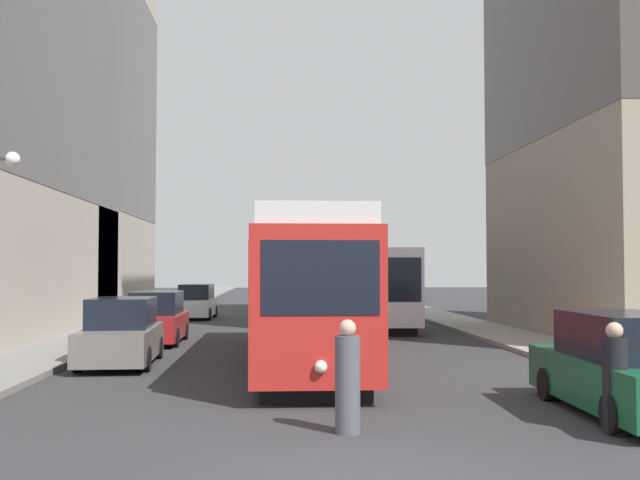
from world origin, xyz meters
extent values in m
cube|color=gray|center=(-7.79, 40.00, 0.07)|extent=(2.63, 120.00, 0.15)
cube|color=gray|center=(7.79, 40.00, 0.07)|extent=(2.63, 120.00, 0.15)
cube|color=black|center=(-0.20, 12.24, 0.17)|extent=(2.28, 13.61, 0.35)
cube|color=red|center=(-0.20, 12.24, 1.90)|extent=(2.67, 14.79, 3.10)
cube|color=black|center=(-0.20, 12.24, 2.60)|extent=(2.70, 14.20, 1.08)
cube|color=silver|center=(-0.20, 12.24, 3.67)|extent=(2.46, 14.49, 0.44)
cube|color=black|center=(-0.17, 4.88, 2.44)|extent=(2.21, 0.09, 1.40)
sphere|color=#F2EACC|center=(-0.17, 4.81, 0.80)|extent=(0.24, 0.24, 0.24)
cube|color=black|center=(3.66, 25.77, 0.17)|extent=(2.58, 11.81, 0.35)
cube|color=silver|center=(3.66, 25.77, 1.90)|extent=(3.00, 12.84, 3.10)
cube|color=black|center=(3.66, 25.77, 2.44)|extent=(3.01, 12.33, 1.30)
cube|color=black|center=(3.44, 19.42, 2.21)|extent=(2.31, 0.16, 1.71)
cylinder|color=black|center=(-6.02, 16.27, 0.32)|extent=(0.18, 0.64, 0.64)
cylinder|color=black|center=(-6.04, 19.05, 0.32)|extent=(0.18, 0.64, 0.64)
cylinder|color=black|center=(-4.31, 16.28, 0.32)|extent=(0.18, 0.64, 0.64)
cylinder|color=black|center=(-4.33, 19.06, 0.32)|extent=(0.18, 0.64, 0.64)
cube|color=maroon|center=(-5.18, 17.67, 0.60)|extent=(1.82, 4.50, 0.84)
cube|color=black|center=(-5.18, 17.78, 1.42)|extent=(1.60, 2.48, 0.80)
cylinder|color=black|center=(-5.97, 10.20, 0.32)|extent=(0.21, 0.65, 0.64)
cylinder|color=black|center=(-6.09, 13.02, 0.32)|extent=(0.21, 0.65, 0.64)
cylinder|color=black|center=(-4.26, 10.27, 0.32)|extent=(0.21, 0.65, 0.64)
cylinder|color=black|center=(-4.38, 13.10, 0.32)|extent=(0.21, 0.65, 0.64)
cube|color=slate|center=(-5.18, 11.65, 0.60)|extent=(1.99, 4.63, 0.84)
cube|color=black|center=(-5.18, 11.76, 1.42)|extent=(1.69, 2.57, 0.80)
cylinder|color=black|center=(6.07, 5.55, 0.32)|extent=(0.20, 0.64, 0.64)
cylinder|color=black|center=(4.36, 5.59, 0.32)|extent=(0.20, 0.64, 0.64)
cylinder|color=black|center=(4.28, 2.53, 0.32)|extent=(0.20, 0.64, 0.64)
cube|color=#14512D|center=(5.18, 4.04, 0.60)|extent=(1.92, 4.98, 0.84)
cube|color=black|center=(5.17, 3.91, 1.42)|extent=(1.65, 2.76, 0.80)
cylinder|color=black|center=(-6.08, 29.68, 0.32)|extent=(0.20, 0.65, 0.64)
cylinder|color=black|center=(-5.98, 32.53, 0.32)|extent=(0.20, 0.65, 0.64)
cylinder|color=black|center=(-4.37, 29.62, 0.32)|extent=(0.20, 0.65, 0.64)
cylinder|color=black|center=(-4.27, 32.47, 0.32)|extent=(0.20, 0.65, 0.64)
cube|color=silver|center=(-5.18, 31.07, 0.60)|extent=(1.96, 4.67, 0.84)
cube|color=black|center=(-5.17, 31.19, 1.42)|extent=(1.67, 2.59, 0.80)
cylinder|color=black|center=(4.36, 2.58, 0.75)|extent=(0.39, 0.39, 1.50)
sphere|color=tan|center=(4.36, 2.58, 1.62)|extent=(0.27, 0.27, 0.27)
cylinder|color=#4C4C56|center=(0.14, 2.86, 0.77)|extent=(0.40, 0.40, 1.54)
sphere|color=tan|center=(0.14, 2.86, 1.66)|extent=(0.27, 0.27, 0.27)
sphere|color=white|center=(-6.53, 6.96, 4.91)|extent=(0.31, 0.31, 0.31)
cube|color=#A89E8E|center=(-16.04, 33.92, 11.36)|extent=(13.87, 16.22, 22.71)
cube|color=#544F4E|center=(-16.04, 33.92, 12.49)|extent=(13.91, 16.26, 13.63)
camera|label=1|loc=(-1.02, -9.01, 2.59)|focal=41.97mm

